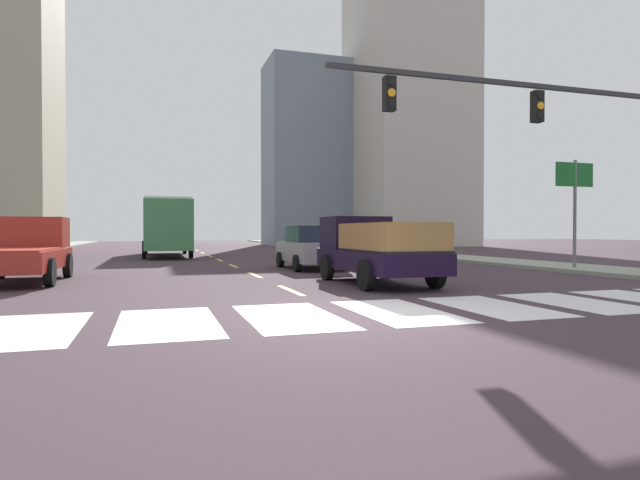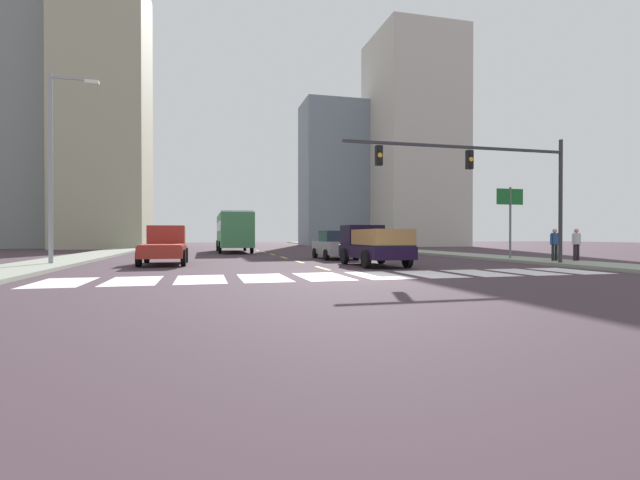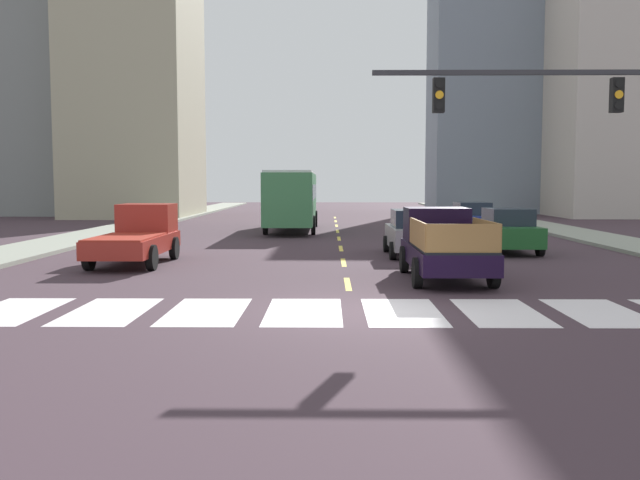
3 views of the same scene
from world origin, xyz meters
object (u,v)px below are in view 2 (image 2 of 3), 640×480
traffic_signal_gantry (494,173)px  direction_sign_green (510,207)px  sedan_far (350,242)px  streetlight_left (54,160)px  pedestrian_waiting (576,242)px  pickup_dark (165,246)px  sedan_near_left (335,245)px  pickup_stakebed (371,246)px  pedestrian_walking (555,242)px  sedan_mid (385,244)px  city_bus (234,229)px

traffic_signal_gantry → direction_sign_green: traffic_signal_gantry is taller
sedan_far → streetlight_left: 22.81m
direction_sign_green → pedestrian_waiting: direction_sign_green is taller
pickup_dark → sedan_near_left: 9.90m
pickup_stakebed → pedestrian_walking: size_ratio=3.17×
pickup_stakebed → pedestrian_waiting: pickup_stakebed is taller
sedan_mid → streetlight_left: size_ratio=0.49×
pickup_dark → sedan_far: bearing=43.7°
city_bus → pedestrian_walking: city_bus is taller
direction_sign_green → pickup_dark: bearing=174.8°
sedan_mid → direction_sign_green: 7.92m
sedan_near_left → sedan_mid: 3.95m
sedan_far → direction_sign_green: direction_sign_green is taller
city_bus → sedan_near_left: bearing=-69.2°
pickup_stakebed → sedan_far: 16.03m
sedan_far → streetlight_left: streetlight_left is taller
city_bus → direction_sign_green: bearing=-50.9°
pedestrian_waiting → city_bus: bearing=-51.4°
sedan_mid → sedan_far: size_ratio=1.00×
pickup_dark → sedan_mid: (13.38, 3.57, -0.06)m
pickup_dark → traffic_signal_gantry: bearing=-19.5°
traffic_signal_gantry → streetlight_left: 20.35m
streetlight_left → city_bus: bearing=60.4°
sedan_far → pedestrian_waiting: (6.69, -16.83, 0.26)m
sedan_mid → direction_sign_green: (5.46, -5.30, 2.17)m
pickup_dark → sedan_near_left: (9.62, 2.34, -0.06)m
city_bus → pickup_stakebed: bearing=-75.1°
direction_sign_green → traffic_signal_gantry: bearing=-133.4°
pickup_stakebed → pickup_dark: bearing=162.4°
sedan_far → pedestrian_walking: size_ratio=2.68×
pickup_stakebed → sedan_near_left: pickup_stakebed is taller
pickup_stakebed → sedan_far: pickup_stakebed is taller
pickup_stakebed → sedan_near_left: size_ratio=1.18×
pedestrian_walking → direction_sign_green: bearing=129.6°
pickup_stakebed → direction_sign_green: (9.12, 1.84, 2.10)m
city_bus → pedestrian_waiting: bearing=-52.6°
sedan_mid → streetlight_left: (-18.22, -4.19, 4.11)m
pickup_stakebed → direction_sign_green: direction_sign_green is taller
sedan_near_left → direction_sign_green: 10.31m
traffic_signal_gantry → pedestrian_walking: traffic_signal_gantry is taller
pickup_dark → pedestrian_waiting: pickup_dark is taller
direction_sign_green → pedestrian_waiting: (1.58, -3.14, -1.92)m
pedestrian_waiting → pedestrian_walking: size_ratio=1.00×
streetlight_left → pedestrian_waiting: streetlight_left is taller
pickup_dark → city_bus: city_bus is taller
pickup_stakebed → sedan_mid: 8.02m
pickup_stakebed → pickup_dark: 10.35m
direction_sign_green → pedestrian_walking: 3.58m
city_bus → sedan_far: 10.09m
sedan_near_left → pedestrian_walking: bearing=-36.6°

